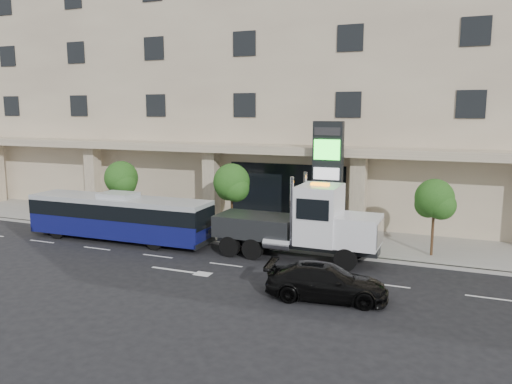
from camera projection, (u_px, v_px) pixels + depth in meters
The scene contains 11 objects.
ground at pixel (238, 257), 26.38m from camera, with size 120.00×120.00×0.00m, color black.
sidewalk at pixel (271, 234), 30.94m from camera, with size 120.00×6.00×0.15m, color gray.
curb at pixel (252, 246), 28.20m from camera, with size 120.00×0.30×0.15m, color gray.
convention_center at pixel (318, 80), 38.88m from camera, with size 60.00×17.60×20.00m.
tree_left at pixel (122, 180), 32.84m from camera, with size 2.27×2.20×4.22m.
tree_mid at pixel (232, 185), 29.87m from camera, with size 2.28×2.20×4.38m.
tree_right at pixel (435, 201), 25.66m from camera, with size 2.10×2.00×4.04m.
city_bus at pixel (119, 216), 29.43m from camera, with size 11.44×2.55×2.89m.
tow_truck at pixel (303, 225), 25.68m from camera, with size 9.77×2.57×4.45m.
black_sedan at pixel (326, 282), 20.40m from camera, with size 2.02×4.98×1.45m, color black.
signage_pylon at pixel (327, 180), 29.01m from camera, with size 1.73×0.65×6.90m.
Camera 1 is at (10.41, -23.27, 7.66)m, focal length 35.00 mm.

